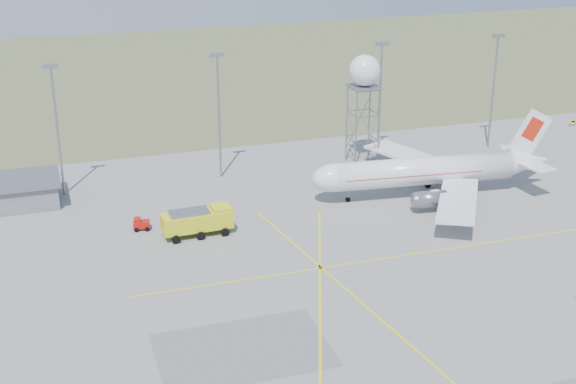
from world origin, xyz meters
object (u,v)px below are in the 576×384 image
object	(u,v)px
radar_tower	(364,104)
fire_truck	(199,222)
baggage_tug	(141,225)
airliner_main	(427,171)

from	to	relation	value
radar_tower	fire_truck	world-z (taller)	radar_tower
radar_tower	fire_truck	distance (m)	39.32
radar_tower	fire_truck	size ratio (longest dim) A/B	1.93
baggage_tug	airliner_main	bearing A→B (deg)	6.52
fire_truck	baggage_tug	xyz separation A→B (m)	(-7.39, 4.18, -1.18)
radar_tower	baggage_tug	world-z (taller)	radar_tower
fire_truck	airliner_main	bearing A→B (deg)	2.60
airliner_main	baggage_tug	size ratio (longest dim) A/B	15.46
airliner_main	baggage_tug	bearing A→B (deg)	4.91
airliner_main	fire_truck	distance (m)	36.58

